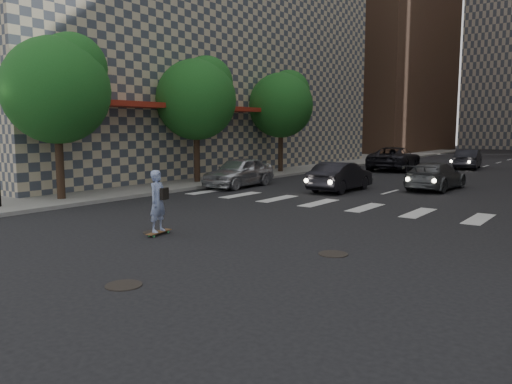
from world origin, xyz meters
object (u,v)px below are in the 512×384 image
traffic_car_a (341,176)px  traffic_car_b (436,176)px  tree_c (283,102)px  traffic_car_e (468,159)px  tree_a (60,86)px  silver_sedan (239,172)px  traffic_car_c (394,159)px  tree_b (198,96)px  skateboarder (158,201)px

traffic_car_a → traffic_car_b: (3.45, 3.28, -0.03)m
tree_c → traffic_car_e: 14.89m
traffic_car_e → tree_a: bearing=64.3°
silver_sedan → traffic_car_c: 14.80m
tree_c → traffic_car_e: bearing=51.4°
silver_sedan → traffic_car_c: bearing=76.9°
traffic_car_b → traffic_car_e: bearing=-80.0°
tree_b → traffic_car_b: tree_b is taller
skateboarder → traffic_car_a: 11.97m
tree_a → traffic_car_b: tree_a is taller
tree_b → traffic_car_e: 21.58m
tree_c → traffic_car_a: bearing=-39.7°
traffic_car_e → skateboarder: bearing=80.2°
tree_c → traffic_car_a: size_ratio=1.57×
tree_b → traffic_car_e: tree_b is taller
traffic_car_a → traffic_car_b: 4.76m
skateboarder → traffic_car_c: skateboarder is taller
tree_c → traffic_car_c: size_ratio=1.12×
traffic_car_a → traffic_car_c: traffic_car_c is taller
skateboarder → traffic_car_b: bearing=69.0°
tree_a → tree_b: 8.00m
silver_sedan → traffic_car_e: bearing=68.0°
skateboarder → silver_sedan: 11.68m
traffic_car_c → traffic_car_e: size_ratio=1.35×
traffic_car_a → tree_b: bearing=13.5°
traffic_car_c → tree_b: bearing=63.7°
traffic_car_a → traffic_car_c: size_ratio=0.71×
traffic_car_a → tree_a: bearing=52.5°
silver_sedan → traffic_car_c: size_ratio=0.75×
tree_a → tree_b: size_ratio=1.00×
tree_b → traffic_car_b: size_ratio=1.44×
tree_c → traffic_car_b: size_ratio=1.44×
tree_a → traffic_car_a: (7.38, 9.86, -3.95)m
tree_a → traffic_car_a: tree_a is taller
traffic_car_e → traffic_car_c: bearing=40.5°
skateboarder → traffic_car_c: size_ratio=0.31×
skateboarder → traffic_car_a: size_ratio=0.43×
tree_a → traffic_car_a: size_ratio=1.57×
traffic_car_e → tree_c: bearing=43.9°
tree_b → tree_c: size_ratio=1.00×
tree_a → skateboarder: bearing=-15.1°
tree_b → tree_c: 8.00m
tree_b → skateboarder: (7.79, -10.10, -3.69)m
traffic_car_b → traffic_car_e: traffic_car_e is taller
traffic_car_a → traffic_car_c: bearing=-80.4°
traffic_car_a → skateboarder: bearing=91.3°
tree_b → traffic_car_c: tree_b is taller
tree_c → skateboarder: (7.79, -18.10, -3.69)m
tree_a → tree_b: same height
tree_c → traffic_car_c: bearing=53.8°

